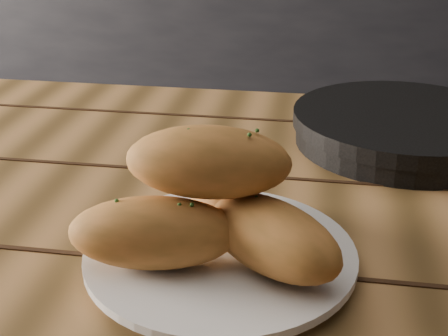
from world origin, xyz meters
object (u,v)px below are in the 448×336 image
table (219,288)px  bread_rolls (214,206)px  plate (220,257)px  skillet (405,128)px

table → bread_rolls: bread_rolls is taller
plate → skillet: (0.20, 0.33, 0.01)m
plate → bread_rolls: (-0.01, -0.00, 0.05)m
bread_rolls → skillet: bearing=59.2°
plate → skillet: 0.39m
table → skillet: 0.34m
table → skillet: size_ratio=3.73×
table → bread_rolls: 0.19m
table → bread_rolls: bearing=-82.6°
plate → skillet: bearing=59.6°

